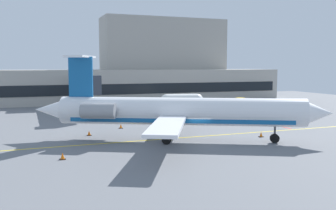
% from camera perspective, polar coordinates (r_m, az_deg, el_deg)
% --- Properties ---
extents(ground, '(120.00, 120.00, 0.11)m').
position_cam_1_polar(ground, '(36.98, 4.64, -5.78)').
color(ground, slate).
extents(terminal_building, '(65.25, 13.77, 18.23)m').
position_cam_1_polar(terminal_building, '(83.73, -3.51, 5.24)').
color(terminal_building, '#ADA89E').
rests_on(terminal_building, ground).
extents(jet_bridge_west, '(2.40, 21.66, 6.18)m').
position_cam_1_polar(jet_bridge_west, '(61.74, -12.90, 3.32)').
color(jet_bridge_west, silver).
rests_on(jet_bridge_west, ground).
extents(regional_jet, '(27.54, 21.72, 8.49)m').
position_cam_1_polar(regional_jet, '(37.19, 1.19, -1.00)').
color(regional_jet, white).
rests_on(regional_jet, ground).
extents(baggage_tug, '(3.66, 3.72, 1.76)m').
position_cam_1_polar(baggage_tug, '(68.99, 11.42, 0.30)').
color(baggage_tug, '#E5B20C').
rests_on(baggage_tug, ground).
extents(pushback_tractor, '(2.03, 3.68, 2.02)m').
position_cam_1_polar(pushback_tractor, '(59.63, -15.26, -0.57)').
color(pushback_tractor, silver).
rests_on(pushback_tractor, ground).
extents(belt_loader, '(3.39, 2.85, 2.20)m').
position_cam_1_polar(belt_loader, '(57.34, 14.15, -0.73)').
color(belt_loader, '#1E4CB2').
rests_on(belt_loader, ground).
extents(fuel_tank, '(7.58, 3.30, 2.64)m').
position_cam_1_polar(fuel_tank, '(65.45, 2.11, 0.68)').
color(fuel_tank, white).
rests_on(fuel_tank, ground).
extents(safety_cone_alpha, '(0.47, 0.47, 0.55)m').
position_cam_1_polar(safety_cone_alpha, '(45.48, -7.18, -3.23)').
color(safety_cone_alpha, orange).
rests_on(safety_cone_alpha, ground).
extents(safety_cone_bravo, '(0.47, 0.47, 0.55)m').
position_cam_1_polar(safety_cone_bravo, '(40.87, 13.96, -4.39)').
color(safety_cone_bravo, orange).
rests_on(safety_cone_bravo, ground).
extents(safety_cone_charlie, '(0.47, 0.47, 0.55)m').
position_cam_1_polar(safety_cone_charlie, '(31.43, -15.73, -7.53)').
color(safety_cone_charlie, orange).
rests_on(safety_cone_charlie, ground).
extents(safety_cone_delta, '(0.47, 0.47, 0.55)m').
position_cam_1_polar(safety_cone_delta, '(41.36, -11.89, -4.22)').
color(safety_cone_delta, orange).
rests_on(safety_cone_delta, ground).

